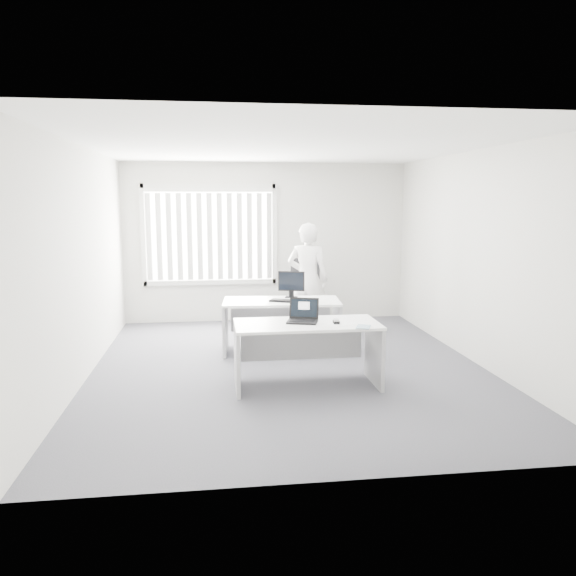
{
  "coord_description": "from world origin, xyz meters",
  "views": [
    {
      "loc": [
        -0.93,
        -6.96,
        2.14
      ],
      "look_at": [
        0.01,
        0.15,
        1.02
      ],
      "focal_mm": 35.0,
      "sensor_mm": 36.0,
      "label": 1
    }
  ],
  "objects": [
    {
      "name": "blinds",
      "position": [
        -1.0,
        2.9,
        1.52
      ],
      "size": [
        2.2,
        0.1,
        1.5
      ],
      "primitive_type": null,
      "color": "silver",
      "rests_on": "wall_back"
    },
    {
      "name": "mouse",
      "position": [
        0.43,
        -0.83,
        0.78
      ],
      "size": [
        0.07,
        0.12,
        0.05
      ],
      "primitive_type": null,
      "rotation": [
        0.0,
        0.0,
        -0.06
      ],
      "color": "#B0B0B2",
      "rests_on": "paper_sheet"
    },
    {
      "name": "booklet",
      "position": [
        0.69,
        -1.06,
        0.76
      ],
      "size": [
        0.21,
        0.24,
        0.01
      ],
      "primitive_type": "cube",
      "rotation": [
        0.0,
        0.0,
        -0.4
      ],
      "color": "silver",
      "rests_on": "desk_near"
    },
    {
      "name": "laptop",
      "position": [
        0.06,
        -0.74,
        0.89
      ],
      "size": [
        0.42,
        0.39,
        0.27
      ],
      "primitive_type": null,
      "rotation": [
        0.0,
        0.0,
        -0.29
      ],
      "color": "black",
      "rests_on": "desk_near"
    },
    {
      "name": "keyboard",
      "position": [
        0.07,
        0.66,
        0.76
      ],
      "size": [
        0.51,
        0.35,
        0.02
      ],
      "primitive_type": "cube",
      "rotation": [
        0.0,
        0.0,
        -0.43
      ],
      "color": "black",
      "rests_on": "desk_far"
    },
    {
      "name": "wall_back",
      "position": [
        0.0,
        3.0,
        1.4
      ],
      "size": [
        5.0,
        0.02,
        2.8
      ],
      "primitive_type": "cube",
      "color": "beige",
      "rests_on": "ground"
    },
    {
      "name": "window",
      "position": [
        -1.0,
        2.96,
        1.55
      ],
      "size": [
        2.32,
        0.06,
        1.76
      ],
      "primitive_type": "cube",
      "color": "silver",
      "rests_on": "wall_back"
    },
    {
      "name": "wall_front",
      "position": [
        0.0,
        -3.0,
        1.4
      ],
      "size": [
        5.0,
        0.02,
        2.8
      ],
      "primitive_type": "cube",
      "color": "beige",
      "rests_on": "ground"
    },
    {
      "name": "desk_far",
      "position": [
        0.0,
        0.79,
        0.54
      ],
      "size": [
        1.69,
        0.9,
        0.75
      ],
      "rotation": [
        0.0,
        0.0,
        -0.08
      ],
      "color": "white",
      "rests_on": "ground"
    },
    {
      "name": "person",
      "position": [
        0.54,
        1.76,
        0.9
      ],
      "size": [
        0.77,
        0.65,
        1.8
      ],
      "primitive_type": "imported",
      "rotation": [
        0.0,
        0.0,
        2.76
      ],
      "color": "silver",
      "rests_on": "ground"
    },
    {
      "name": "desk_near",
      "position": [
        0.11,
        -0.75,
        0.54
      ],
      "size": [
        1.66,
        0.78,
        0.75
      ],
      "rotation": [
        0.0,
        0.0,
        0.0
      ],
      "color": "white",
      "rests_on": "ground"
    },
    {
      "name": "paper_sheet",
      "position": [
        0.47,
        -0.85,
        0.76
      ],
      "size": [
        0.39,
        0.35,
        0.0
      ],
      "primitive_type": "cube",
      "rotation": [
        0.0,
        0.0,
        0.47
      ],
      "color": "white",
      "rests_on": "desk_near"
    },
    {
      "name": "office_chair",
      "position": [
        0.59,
        2.18,
        0.37
      ],
      "size": [
        0.69,
        0.69,
        1.18
      ],
      "rotation": [
        0.0,
        0.0,
        -0.03
      ],
      "color": "black",
      "rests_on": "ground"
    },
    {
      "name": "wall_left",
      "position": [
        -2.5,
        0.0,
        1.4
      ],
      "size": [
        0.02,
        6.0,
        2.8
      ],
      "primitive_type": "cube",
      "color": "beige",
      "rests_on": "ground"
    },
    {
      "name": "ground",
      "position": [
        0.0,
        0.0,
        0.0
      ],
      "size": [
        6.0,
        6.0,
        0.0
      ],
      "primitive_type": "plane",
      "color": "#57565F",
      "rests_on": "ground"
    },
    {
      "name": "ceiling",
      "position": [
        0.0,
        0.0,
        2.8
      ],
      "size": [
        5.0,
        6.0,
        0.02
      ],
      "primitive_type": "cube",
      "color": "white",
      "rests_on": "wall_back"
    },
    {
      "name": "monitor",
      "position": [
        0.17,
        1.01,
        0.94
      ],
      "size": [
        0.4,
        0.21,
        0.38
      ],
      "primitive_type": null,
      "rotation": [
        0.0,
        0.0,
        -0.27
      ],
      "color": "black",
      "rests_on": "desk_far"
    },
    {
      "name": "wall_right",
      "position": [
        2.5,
        0.0,
        1.4
      ],
      "size": [
        0.02,
        6.0,
        2.8
      ],
      "primitive_type": "cube",
      "color": "beige",
      "rests_on": "ground"
    }
  ]
}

